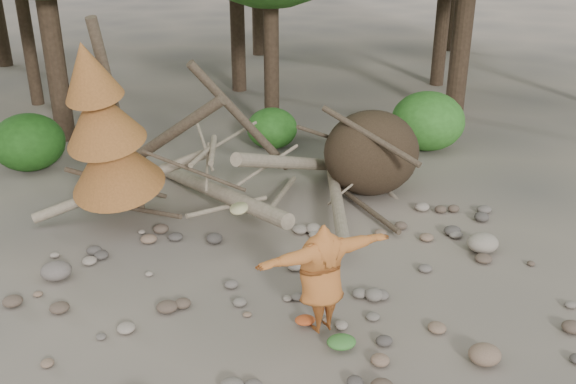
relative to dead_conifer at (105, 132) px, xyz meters
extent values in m
plane|color=#514C44|center=(3.12, -3.37, -2.11)|extent=(120.00, 120.00, 0.00)
ellipsoid|color=#332619|center=(5.72, 0.93, -1.12)|extent=(2.20, 1.87, 1.98)
cylinder|color=gray|center=(2.12, 0.33, -1.56)|extent=(2.61, 5.11, 1.08)
cylinder|color=gray|center=(3.92, 0.83, -1.21)|extent=(3.18, 3.71, 1.90)
cylinder|color=brown|center=(0.92, 1.23, -0.71)|extent=(3.08, 1.91, 2.49)
cylinder|color=gray|center=(4.72, 0.13, -1.76)|extent=(1.13, 4.98, 0.43)
cylinder|color=brown|center=(2.82, 1.43, -0.31)|extent=(2.39, 1.03, 2.89)
cylinder|color=gray|center=(0.12, 0.63, -1.41)|extent=(3.71, 0.86, 1.20)
cylinder|color=#4C3F30|center=(0.62, 0.13, -1.81)|extent=(1.52, 1.70, 0.49)
cylinder|color=gray|center=(3.32, 1.03, -1.31)|extent=(1.57, 0.85, 0.69)
cylinder|color=#4C3F30|center=(4.92, 1.53, -0.91)|extent=(1.92, 1.25, 1.10)
cylinder|color=gray|center=(1.92, 0.83, -0.61)|extent=(0.37, 1.42, 0.85)
cylinder|color=#4C3F30|center=(5.32, -0.17, -1.96)|extent=(0.79, 2.54, 0.12)
cylinder|color=gray|center=(2.32, -0.27, -1.66)|extent=(1.78, 1.11, 0.29)
cylinder|color=#4C3F30|center=(0.22, 0.43, 0.09)|extent=(0.67, 1.13, 4.35)
cone|color=brown|center=(0.06, 0.12, -0.61)|extent=(2.06, 2.13, 1.86)
cone|color=brown|center=(-0.05, -0.09, 0.39)|extent=(1.71, 1.78, 1.65)
cone|color=brown|center=(-0.14, -0.28, 1.29)|extent=(1.23, 1.30, 1.41)
cylinder|color=#38281C|center=(4.12, 5.83, 1.46)|extent=(0.44, 0.44, 7.14)
ellipsoid|color=#1F5015|center=(-2.38, 3.83, -1.39)|extent=(1.80, 1.80, 1.44)
ellipsoid|color=#29651D|center=(3.92, 4.43, -1.55)|extent=(1.40, 1.40, 1.12)
ellipsoid|color=#337825|center=(8.12, 3.63, -1.31)|extent=(2.00, 2.00, 1.60)
imported|color=#A95B26|center=(3.43, -4.21, -1.12)|extent=(2.31, 1.22, 1.81)
cylinder|color=#9A9161|center=(2.19, -4.62, 0.32)|extent=(0.29, 0.29, 0.12)
cube|color=black|center=(3.64, -3.19, -1.97)|extent=(0.50, 0.41, 0.29)
ellipsoid|color=#366E2C|center=(3.65, -4.69, -2.03)|extent=(0.45, 0.37, 0.17)
ellipsoid|color=#A7431C|center=(3.23, -4.02, -2.05)|extent=(0.33, 0.27, 0.12)
ellipsoid|color=brown|center=(5.64, -5.34, -1.97)|extent=(0.48, 0.43, 0.29)
ellipsoid|color=gray|center=(7.08, -2.18, -1.93)|extent=(0.61, 0.55, 0.37)
ellipsoid|color=#645B54|center=(-0.90, -1.87, -1.95)|extent=(0.55, 0.49, 0.33)
camera|label=1|loc=(1.56, -12.36, 3.95)|focal=40.00mm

